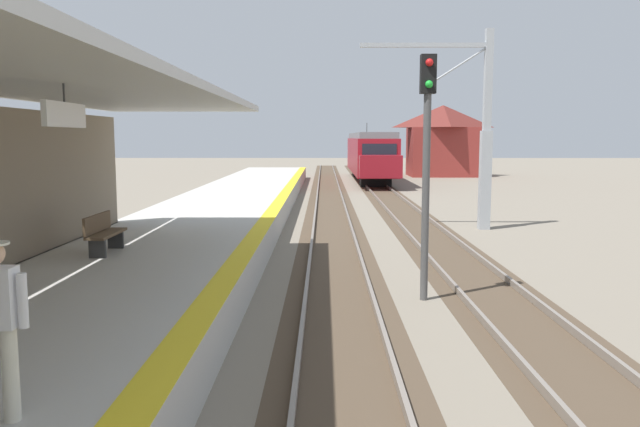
# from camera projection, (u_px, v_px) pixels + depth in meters

# --- Properties ---
(station_platform) EXTENTS (5.00, 80.00, 0.91)m
(station_platform) POSITION_uv_depth(u_px,v_px,m) (157.00, 263.00, 15.37)
(station_platform) COLOR #B7B5AD
(station_platform) RESTS_ON ground
(track_pair_nearest_platform) EXTENTS (2.34, 120.00, 0.16)m
(track_pair_nearest_platform) POSITION_uv_depth(u_px,v_px,m) (334.00, 250.00, 19.36)
(track_pair_nearest_platform) COLOR #4C3D2D
(track_pair_nearest_platform) RESTS_ON ground
(track_pair_middle) EXTENTS (2.34, 120.00, 0.16)m
(track_pair_middle) POSITION_uv_depth(u_px,v_px,m) (445.00, 250.00, 19.34)
(track_pair_middle) COLOR #4C3D2D
(track_pair_middle) RESTS_ON ground
(approaching_train) EXTENTS (2.93, 19.60, 4.76)m
(approaching_train) POSITION_uv_depth(u_px,v_px,m) (370.00, 154.00, 50.80)
(approaching_train) COLOR maroon
(approaching_train) RESTS_ON ground
(rail_signal_post) EXTENTS (0.32, 0.34, 5.20)m
(rail_signal_post) POSITION_uv_depth(u_px,v_px,m) (427.00, 152.00, 13.24)
(rail_signal_post) COLOR #4C4C4C
(rail_signal_post) RESTS_ON ground
(catenary_pylon_far_side) EXTENTS (5.00, 0.40, 7.50)m
(catenary_pylon_far_side) POSITION_uv_depth(u_px,v_px,m) (478.00, 135.00, 23.73)
(catenary_pylon_far_side) COLOR #9EA3A8
(catenary_pylon_far_side) RESTS_ON ground
(platform_bench) EXTENTS (0.45, 1.60, 0.88)m
(platform_bench) POSITION_uv_depth(u_px,v_px,m) (103.00, 232.00, 14.17)
(platform_bench) COLOR brown
(platform_bench) RESTS_ON station_platform
(distant_trackside_house) EXTENTS (6.60, 5.28, 6.40)m
(distant_trackside_house) POSITION_uv_depth(u_px,v_px,m) (443.00, 139.00, 57.16)
(distant_trackside_house) COLOR maroon
(distant_trackside_house) RESTS_ON ground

